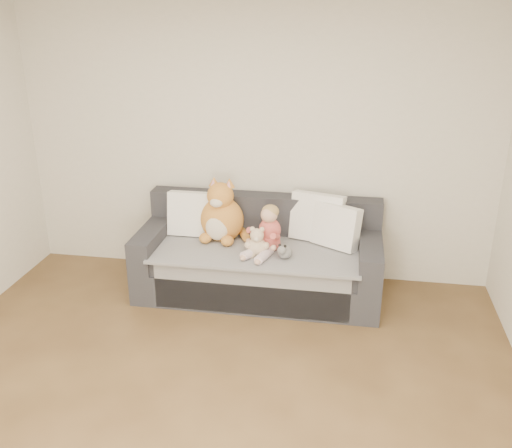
{
  "coord_description": "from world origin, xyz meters",
  "views": [
    {
      "loc": [
        0.89,
        -2.66,
        2.59
      ],
      "look_at": [
        0.12,
        1.87,
        0.75
      ],
      "focal_mm": 40.0,
      "sensor_mm": 36.0,
      "label": 1
    }
  ],
  "objects_px": {
    "plush_cat": "(222,216)",
    "teddy_bear": "(257,244)",
    "sippy_cup": "(268,246)",
    "toddler": "(268,233)",
    "sofa": "(259,261)"
  },
  "relations": [
    {
      "from": "plush_cat",
      "to": "teddy_bear",
      "type": "distance_m",
      "value": 0.52
    },
    {
      "from": "teddy_bear",
      "to": "sippy_cup",
      "type": "relative_size",
      "value": 2.13
    },
    {
      "from": "toddler",
      "to": "plush_cat",
      "type": "height_order",
      "value": "plush_cat"
    },
    {
      "from": "toddler",
      "to": "plush_cat",
      "type": "relative_size",
      "value": 0.71
    },
    {
      "from": "toddler",
      "to": "teddy_bear",
      "type": "xyz_separation_m",
      "value": [
        -0.08,
        -0.1,
        -0.07
      ]
    },
    {
      "from": "sofa",
      "to": "teddy_bear",
      "type": "relative_size",
      "value": 7.97
    },
    {
      "from": "toddler",
      "to": "sippy_cup",
      "type": "height_order",
      "value": "toddler"
    },
    {
      "from": "plush_cat",
      "to": "sofa",
      "type": "bearing_deg",
      "value": -4.36
    },
    {
      "from": "sofa",
      "to": "plush_cat",
      "type": "relative_size",
      "value": 3.55
    },
    {
      "from": "sippy_cup",
      "to": "plush_cat",
      "type": "bearing_deg",
      "value": 152.23
    },
    {
      "from": "sofa",
      "to": "teddy_bear",
      "type": "distance_m",
      "value": 0.37
    },
    {
      "from": "plush_cat",
      "to": "teddy_bear",
      "type": "xyz_separation_m",
      "value": [
        0.39,
        -0.32,
        -0.12
      ]
    },
    {
      "from": "sofa",
      "to": "plush_cat",
      "type": "height_order",
      "value": "plush_cat"
    },
    {
      "from": "toddler",
      "to": "sippy_cup",
      "type": "distance_m",
      "value": 0.12
    },
    {
      "from": "sofa",
      "to": "sippy_cup",
      "type": "bearing_deg",
      "value": -59.29
    }
  ]
}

